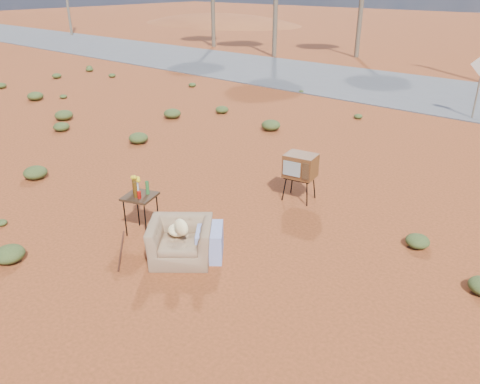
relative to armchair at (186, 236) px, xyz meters
The scene contains 8 objects.
ground 0.68m from the armchair, 128.65° to the left, with size 140.00×140.00×0.00m, color #993F1E.
highway 15.42m from the armchair, 91.23° to the left, with size 140.00×7.00×0.04m, color #565659.
dirt_mound 45.87m from the armchair, 131.39° to the left, with size 26.00×18.00×2.00m, color brown.
armchair is the anchor object (origin of this frame).
tv_unit 3.22m from the armchair, 86.92° to the left, with size 0.72×0.62×1.03m.
side_table 1.37m from the armchair, behind, with size 0.69×0.69×1.08m.
rusty_bar 1.27m from the armchair, 150.42° to the right, with size 0.04×0.04×1.32m, color #452012.
scrub_patch 4.97m from the armchair, 103.46° to the left, with size 17.49×8.07×0.33m.
Camera 1 is at (5.43, -5.08, 4.38)m, focal length 35.00 mm.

